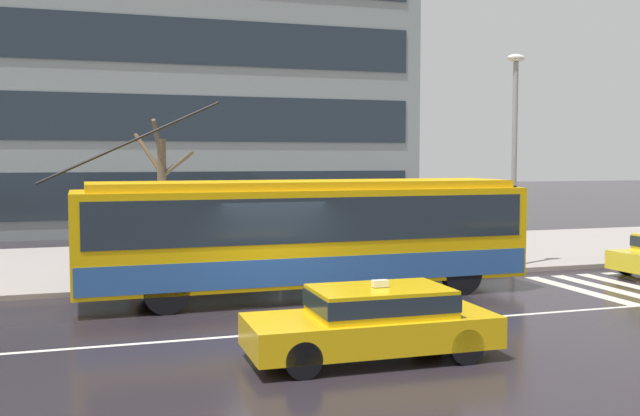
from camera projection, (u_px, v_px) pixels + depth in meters
ground_plane at (288, 319)px, 15.93m from camera, size 160.00×160.00×0.00m
sidewalk_slab at (218, 261)px, 24.52m from camera, size 80.00×10.00×0.14m
crosswalk_stripe_edge_near at (578, 290)px, 19.43m from camera, size 0.44×4.40×0.01m
crosswalk_stripe_inner_a at (606, 288)px, 19.70m from camera, size 0.44×4.40×0.01m
crosswalk_stripe_center at (633, 286)px, 19.97m from camera, size 0.44×4.40×0.01m
lane_centre_line at (304, 331)px, 14.79m from camera, size 72.00×0.14×0.01m
trolleybus at (307, 233)px, 18.49m from camera, size 12.13×2.62×4.88m
taxi_oncoming_near at (374, 319)px, 12.73m from camera, size 4.41×1.81×1.39m
bus_shelter at (211, 207)px, 21.49m from camera, size 4.01×1.83×2.55m
pedestrian_at_shelter at (180, 220)px, 21.77m from camera, size 1.32×1.32×1.92m
pedestrian_approaching_curb at (132, 222)px, 20.96m from camera, size 1.51×1.51×1.89m
pedestrian_walking_past at (338, 212)px, 23.07m from camera, size 1.44×1.44×2.04m
street_lamp at (515, 141)px, 22.59m from camera, size 0.60×0.32×6.61m
street_tree_bare at (162, 195)px, 21.52m from camera, size 1.69×1.84×4.51m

